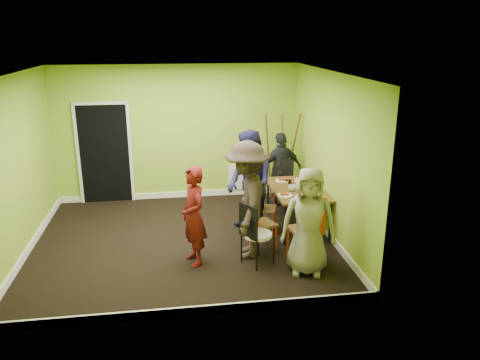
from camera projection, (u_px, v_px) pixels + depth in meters
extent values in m
plane|color=black|center=(184.00, 240.00, 7.99)|extent=(5.00, 5.00, 0.00)
cube|color=#99BF31|center=(178.00, 133.00, 9.69)|extent=(5.00, 0.04, 2.80)
cube|color=#99BF31|center=(186.00, 212.00, 5.44)|extent=(5.00, 0.04, 2.80)
cube|color=#99BF31|center=(18.00, 168.00, 7.21)|extent=(0.04, 4.50, 2.80)
cube|color=#99BF31|center=(329.00, 156.00, 7.91)|extent=(0.04, 4.50, 2.80)
cube|color=white|center=(177.00, 73.00, 7.14)|extent=(5.00, 4.50, 0.04)
cube|color=black|center=(105.00, 154.00, 9.56)|extent=(1.00, 0.05, 2.04)
cube|color=white|center=(240.00, 177.00, 10.14)|extent=(0.50, 0.04, 0.55)
cylinder|color=black|center=(285.00, 225.00, 7.72)|extent=(0.04, 0.04, 0.71)
cylinder|color=black|center=(330.00, 223.00, 7.82)|extent=(0.04, 0.04, 0.71)
cylinder|color=black|center=(268.00, 197.00, 9.02)|extent=(0.04, 0.04, 0.71)
cylinder|color=black|center=(307.00, 195.00, 9.13)|extent=(0.04, 0.04, 0.71)
cube|color=brown|center=(298.00, 189.00, 8.31)|extent=(0.90, 1.50, 0.04)
cylinder|color=#E94216|center=(257.00, 216.00, 8.48)|extent=(0.02, 0.02, 0.43)
cylinder|color=#E94216|center=(254.00, 223.00, 8.18)|extent=(0.02, 0.02, 0.43)
cylinder|color=#E94216|center=(275.00, 217.00, 8.42)|extent=(0.02, 0.02, 0.43)
cylinder|color=#E94216|center=(273.00, 224.00, 8.12)|extent=(0.02, 0.02, 0.43)
cube|color=brown|center=(265.00, 209.00, 8.23)|extent=(0.49, 0.49, 0.04)
cube|color=#E94216|center=(255.00, 194.00, 8.19)|extent=(0.15, 0.35, 0.48)
cylinder|color=#E94216|center=(248.00, 235.00, 7.67)|extent=(0.03, 0.03, 0.44)
cylinder|color=#E94216|center=(258.00, 242.00, 7.40)|extent=(0.03, 0.03, 0.44)
cylinder|color=#E94216|center=(265.00, 231.00, 7.83)|extent=(0.03, 0.03, 0.44)
cylinder|color=#E94216|center=(276.00, 238.00, 7.55)|extent=(0.03, 0.03, 0.44)
cube|color=brown|center=(262.00, 224.00, 7.55)|extent=(0.51, 0.51, 0.04)
cube|color=#E94216|center=(252.00, 211.00, 7.38)|extent=(0.16, 0.36, 0.49)
cylinder|color=#E94216|center=(291.00, 197.00, 9.43)|extent=(0.03, 0.03, 0.44)
cylinder|color=#E94216|center=(274.00, 197.00, 9.46)|extent=(0.03, 0.03, 0.44)
cylinder|color=#E94216|center=(291.00, 203.00, 9.12)|extent=(0.03, 0.03, 0.44)
cylinder|color=#E94216|center=(274.00, 202.00, 9.14)|extent=(0.03, 0.03, 0.44)
cube|color=brown|center=(283.00, 189.00, 9.22)|extent=(0.47, 0.47, 0.04)
cube|color=#E94216|center=(283.00, 174.00, 9.32)|extent=(0.37, 0.11, 0.49)
cylinder|color=#E94216|center=(299.00, 252.00, 7.01)|extent=(0.03, 0.03, 0.50)
cylinder|color=#E94216|center=(321.00, 248.00, 7.13)|extent=(0.03, 0.03, 0.50)
cylinder|color=#E94216|center=(288.00, 242.00, 7.36)|extent=(0.03, 0.03, 0.50)
cylinder|color=#E94216|center=(310.00, 238.00, 7.47)|extent=(0.03, 0.03, 0.50)
cube|color=brown|center=(305.00, 230.00, 7.17)|extent=(0.52, 0.52, 0.04)
cube|color=#E94216|center=(312.00, 217.00, 6.89)|extent=(0.42, 0.11, 0.56)
cylinder|color=black|center=(242.00, 248.00, 7.17)|extent=(0.03, 0.03, 0.46)
cylinder|color=black|center=(257.00, 256.00, 6.91)|extent=(0.03, 0.03, 0.46)
cylinder|color=black|center=(258.00, 242.00, 7.38)|extent=(0.03, 0.03, 0.46)
cylinder|color=black|center=(274.00, 250.00, 7.13)|extent=(0.03, 0.03, 0.46)
cylinder|color=white|center=(258.00, 235.00, 7.07)|extent=(0.43, 0.43, 0.05)
cube|color=black|center=(248.00, 221.00, 6.87)|extent=(0.23, 0.35, 0.51)
cylinder|color=brown|center=(268.00, 157.00, 9.64)|extent=(0.27, 0.44, 1.87)
cylinder|color=brown|center=(291.00, 157.00, 9.71)|extent=(0.27, 0.44, 1.87)
cylinder|color=brown|center=(283.00, 160.00, 9.42)|extent=(0.04, 0.43, 1.83)
cube|color=brown|center=(280.00, 160.00, 9.64)|extent=(0.50, 0.04, 0.04)
cylinder|color=white|center=(282.00, 180.00, 8.73)|extent=(0.25, 0.25, 0.01)
cylinder|color=white|center=(285.00, 195.00, 7.93)|extent=(0.27, 0.27, 0.01)
cylinder|color=white|center=(290.00, 180.00, 8.74)|extent=(0.25, 0.25, 0.01)
cylinder|color=white|center=(302.00, 198.00, 7.82)|extent=(0.26, 0.26, 0.01)
cylinder|color=white|center=(311.00, 185.00, 8.46)|extent=(0.22, 0.22, 0.01)
cylinder|color=white|center=(313.00, 190.00, 8.19)|extent=(0.24, 0.24, 0.01)
cylinder|color=white|center=(298.00, 182.00, 8.28)|extent=(0.07, 0.07, 0.21)
cylinder|color=#1C2DD5|center=(313.00, 188.00, 8.04)|extent=(0.08, 0.08, 0.18)
cylinder|color=#E94216|center=(293.00, 183.00, 8.46)|extent=(0.04, 0.04, 0.08)
cylinder|color=black|center=(290.00, 182.00, 8.50)|extent=(0.07, 0.07, 0.09)
cylinder|color=black|center=(298.00, 178.00, 8.76)|extent=(0.06, 0.06, 0.09)
cylinder|color=black|center=(311.00, 196.00, 7.79)|extent=(0.07, 0.07, 0.09)
imported|color=white|center=(292.00, 188.00, 8.16)|extent=(0.13, 0.13, 0.10)
imported|color=white|center=(307.00, 185.00, 8.34)|extent=(0.10, 0.10, 0.09)
imported|color=#5C0F10|center=(194.00, 216.00, 7.00)|extent=(0.52, 0.65, 1.54)
imported|color=#161536|center=(249.00, 184.00, 7.96)|extent=(0.95, 1.07, 1.85)
imported|color=#2E231F|center=(247.00, 200.00, 7.20)|extent=(0.88, 1.30, 1.86)
imported|color=black|center=(281.00, 170.00, 9.41)|extent=(0.95, 0.56, 1.51)
imported|color=gray|center=(309.00, 222.00, 6.71)|extent=(0.89, 0.71, 1.60)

